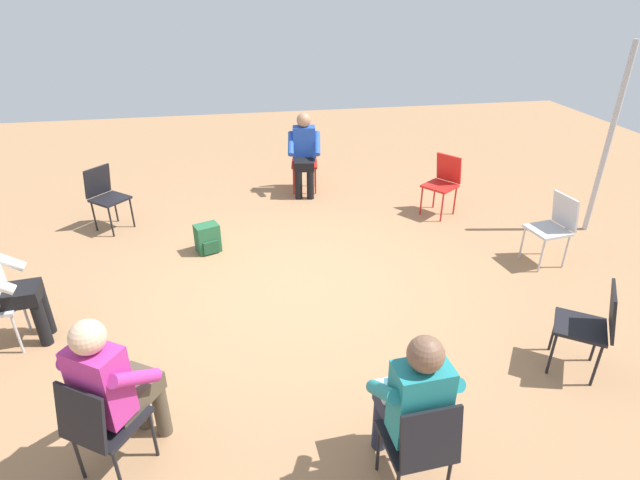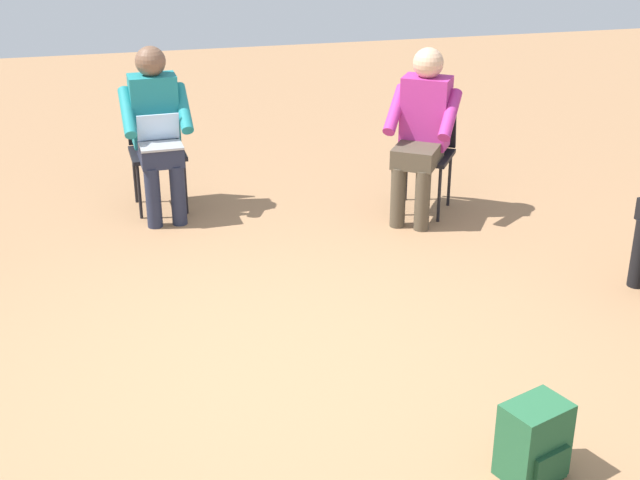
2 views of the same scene
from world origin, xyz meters
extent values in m
plane|color=#99704C|center=(0.00, 0.00, 0.00)|extent=(16.53, 16.53, 0.00)
cube|color=black|center=(-2.52, -0.39, 0.43)|extent=(0.42, 0.42, 0.03)
cylinder|color=black|center=(-2.36, -0.21, 0.21)|extent=(0.02, 0.02, 0.42)
cylinder|color=black|center=(-2.34, -0.54, 0.21)|extent=(0.02, 0.02, 0.42)
cylinder|color=black|center=(-2.70, -0.23, 0.21)|extent=(0.02, 0.02, 0.42)
cylinder|color=black|center=(-2.68, -0.57, 0.21)|extent=(0.02, 0.02, 0.42)
cube|color=black|center=(-2.71, -0.40, 0.65)|extent=(0.12, 0.38, 0.40)
cube|color=black|center=(-2.03, 1.54, 0.43)|extent=(0.55, 0.55, 0.03)
cylinder|color=black|center=(-1.79, 1.59, 0.21)|extent=(0.02, 0.02, 0.42)
cylinder|color=black|center=(-1.98, 1.30, 0.21)|extent=(0.02, 0.02, 0.42)
cylinder|color=black|center=(-2.07, 1.77, 0.21)|extent=(0.02, 0.02, 0.42)
cylinder|color=black|center=(-2.26, 1.49, 0.21)|extent=(0.02, 0.02, 0.42)
cube|color=black|center=(-2.18, 1.64, 0.65)|extent=(0.29, 0.37, 0.40)
cylinder|color=#23283D|center=(-2.17, -0.27, 0.23)|extent=(0.11, 0.11, 0.45)
cylinder|color=#23283D|center=(-2.16, -0.45, 0.23)|extent=(0.11, 0.11, 0.45)
cube|color=#23283D|center=(-2.34, -0.37, 0.51)|extent=(0.44, 0.32, 0.14)
cube|color=teal|center=(-2.52, -0.39, 0.77)|extent=(0.24, 0.35, 0.52)
sphere|color=brown|center=(-2.52, -0.39, 1.13)|extent=(0.22, 0.22, 0.22)
cylinder|color=teal|center=(-2.44, -0.18, 0.80)|extent=(0.40, 0.11, 0.31)
cylinder|color=teal|center=(-2.41, -0.58, 0.80)|extent=(0.40, 0.11, 0.31)
cube|color=#9EA0A5|center=(-2.23, -0.37, 0.59)|extent=(0.24, 0.31, 0.02)
cube|color=#B2D1F2|center=(-2.33, -0.37, 0.70)|extent=(0.07, 0.30, 0.20)
cylinder|color=#4C4233|center=(-1.68, 1.42, 0.23)|extent=(0.11, 0.11, 0.45)
cylinder|color=#4C4233|center=(-1.78, 1.27, 0.23)|extent=(0.11, 0.11, 0.45)
cube|color=#4C4233|center=(-1.87, 1.43, 0.51)|extent=(0.52, 0.48, 0.14)
cube|color=#B22D84|center=(-2.03, 1.54, 0.77)|extent=(0.37, 0.40, 0.52)
sphere|color=#DBAD89|center=(-2.03, 1.54, 1.13)|extent=(0.22, 0.22, 0.22)
cylinder|color=#B22D84|center=(-1.83, 1.65, 0.80)|extent=(0.38, 0.29, 0.31)
cylinder|color=#B22D84|center=(-2.05, 1.31, 0.80)|extent=(0.38, 0.29, 0.31)
cube|color=#235B38|center=(1.03, 0.99, 0.18)|extent=(0.29, 0.33, 0.36)
cube|color=#1C492C|center=(1.03, 0.99, 0.10)|extent=(0.30, 0.27, 0.16)
camera|label=1|loc=(-4.58, 0.59, 3.01)|focal=28.00mm
camera|label=2|loc=(3.93, -0.63, 2.55)|focal=50.00mm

